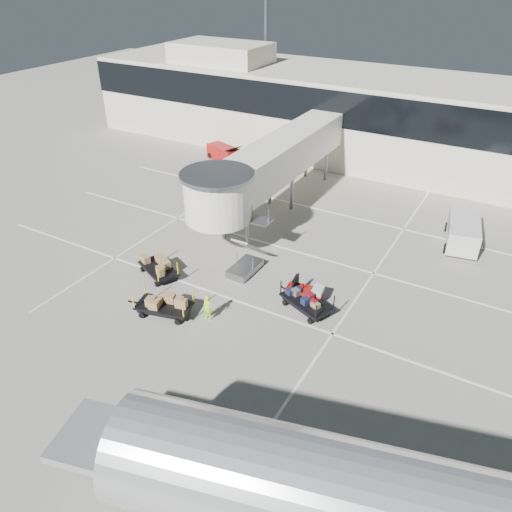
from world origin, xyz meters
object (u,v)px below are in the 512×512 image
at_px(belt_loader, 224,153).
at_px(aircraft, 377,510).
at_px(box_cart_near, 163,305).
at_px(box_cart_far, 158,267).
at_px(suitcase_cart, 307,302).
at_px(ground_worker, 208,308).
at_px(baggage_tug, 305,293).
at_px(minivan, 463,229).

distance_m(belt_loader, aircraft, 39.50).
height_order(box_cart_near, box_cart_far, box_cart_near).
distance_m(suitcase_cart, aircraft, 14.30).
distance_m(box_cart_near, belt_loader, 25.18).
relative_size(suitcase_cart, belt_loader, 0.92).
bearing_deg(aircraft, belt_loader, 116.22).
xyz_separation_m(box_cart_far, aircraft, (17.64, -10.40, 2.27)).
relative_size(suitcase_cart, aircraft, 0.19).
height_order(box_cart_far, ground_worker, ground_worker).
bearing_deg(aircraft, box_cart_near, 139.55).
xyz_separation_m(suitcase_cart, ground_worker, (-4.50, -3.61, 0.27)).
bearing_deg(suitcase_cart, belt_loader, 156.18).
relative_size(baggage_tug, box_cart_near, 0.58).
bearing_deg(box_cart_far, suitcase_cart, 32.48).
distance_m(baggage_tug, box_cart_near, 8.39).
xyz_separation_m(baggage_tug, box_cart_near, (-6.50, -5.30, 0.10)).
height_order(ground_worker, belt_loader, belt_loader).
bearing_deg(suitcase_cart, ground_worker, -119.06).
xyz_separation_m(ground_worker, belt_loader, (-13.21, 21.94, -0.09)).
distance_m(box_cart_far, ground_worker, 5.85).
relative_size(minivan, belt_loader, 1.28).
bearing_deg(baggage_tug, aircraft, -65.15).
height_order(box_cart_near, minivan, minivan).
bearing_deg(minivan, aircraft, -96.99).
bearing_deg(baggage_tug, box_cart_near, -149.05).
height_order(box_cart_near, aircraft, aircraft).
relative_size(box_cart_near, box_cart_far, 1.07).
bearing_deg(belt_loader, minivan, 6.29).
bearing_deg(baggage_tug, belt_loader, 126.26).
relative_size(box_cart_far, ground_worker, 2.30).
bearing_deg(baggage_tug, ground_worker, -140.06).
relative_size(minivan, aircraft, 0.27).
bearing_deg(belt_loader, aircraft, -30.26).
height_order(box_cart_near, belt_loader, belt_loader).
distance_m(minivan, belt_loader, 24.63).
height_order(box_cart_far, belt_loader, belt_loader).
xyz_separation_m(baggage_tug, belt_loader, (-17.20, 17.49, 0.20)).
xyz_separation_m(box_cart_near, ground_worker, (2.52, 0.85, 0.18)).
distance_m(box_cart_near, box_cart_far, 4.20).
distance_m(box_cart_far, minivan, 21.45).
distance_m(ground_worker, minivan, 19.52).
bearing_deg(ground_worker, belt_loader, 123.08).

